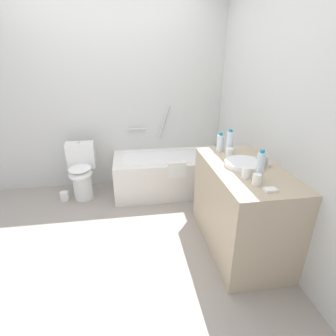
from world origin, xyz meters
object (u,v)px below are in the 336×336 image
Objects in this scene: sink_basin at (244,164)px; water_bottle_2 at (220,143)px; water_bottle_0 at (260,166)px; sink_faucet at (265,161)px; soap_dish at (270,190)px; water_bottle_1 at (230,143)px; drinking_glass_1 at (257,180)px; drinking_glass_2 at (230,153)px; toilet at (82,172)px; drinking_glass_0 at (246,172)px; toilet_paper_roll at (65,196)px; bathtub at (170,172)px.

water_bottle_2 is at bearing 100.67° from sink_basin.
water_bottle_2 is at bearing 96.25° from water_bottle_0.
water_bottle_0 reaches higher than sink_faucet.
water_bottle_1 is at bearing 90.92° from soap_dish.
drinking_glass_2 is at bearing 88.46° from drinking_glass_1.
soap_dish is at bearing 43.68° from toilet.
drinking_glass_0 is 2.40m from toilet_paper_roll.
bathtub is 1.43m from toilet_paper_roll.
bathtub is 5.91× the size of water_bottle_1.
sink_basin is 0.25m from drinking_glass_0.
toilet_paper_roll is at bearing 143.17° from water_bottle_0.
toilet_paper_roll is (-2.09, 1.13, -0.81)m from sink_faucet.
toilet is 4.84× the size of sink_faucet.
bathtub is 16.65× the size of soap_dish.
drinking_glass_0 is at bearing -141.33° from sink_faucet.
drinking_glass_0 is 0.99× the size of drinking_glass_2.
water_bottle_1 is (1.62, -0.88, 0.60)m from toilet.
water_bottle_0 is at bearing -36.83° from toilet_paper_roll.
bathtub is 12.56× the size of toilet_paper_roll.
drinking_glass_0 is (-0.29, -0.23, 0.01)m from sink_faucet.
water_bottle_2 reaches higher than sink_basin.
water_bottle_1 is 2.77× the size of drinking_glass_2.
water_bottle_1 is at bearing 93.53° from sink_basin.
bathtub is at bearing 111.51° from sink_basin.
drinking_glass_2 is 0.71m from soap_dish.
sink_faucet reaches higher than soap_dish.
toilet_paper_roll is (-1.80, 1.36, -0.82)m from drinking_glass_0.
water_bottle_1 is (0.46, -0.89, 0.68)m from bathtub.
toilet_paper_roll is (-1.87, 0.81, -0.90)m from water_bottle_1.
water_bottle_1 is 2.13× the size of toilet_paper_roll.
drinking_glass_2 is (0.03, -0.19, -0.04)m from water_bottle_2.
bathtub is 7.74× the size of water_bottle_2.
drinking_glass_1 is at bearing -79.50° from drinking_glass_0.
soap_dish is at bearing -63.52° from drinking_glass_1.
sink_faucet is at bearing -43.73° from drinking_glass_2.
toilet_paper_roll is (-1.41, -0.07, -0.22)m from bathtub.
water_bottle_2 is at bearing 91.22° from drinking_glass_1.
toilet is 2.39m from soap_dish.
sink_basin is (1.64, -1.20, 0.50)m from toilet.
sink_basin is at bearing 89.15° from soap_dish.
drinking_glass_2 is (-0.05, 0.24, 0.02)m from sink_basin.
drinking_glass_0 is (1.56, -1.43, 0.52)m from toilet.
drinking_glass_0 is at bearing -94.95° from drinking_glass_2.
drinking_glass_1 is at bearing -88.78° from water_bottle_2.
water_bottle_0 is 0.98× the size of water_bottle_1.
water_bottle_2 is (0.40, -0.79, 0.65)m from bathtub.
bathtub is 1.10m from water_bottle_2.
toilet_paper_roll is at bearing 142.90° from drinking_glass_0.
water_bottle_1 is at bearing 86.40° from drinking_glass_1.
sink_faucet is 1.66× the size of drinking_glass_2.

